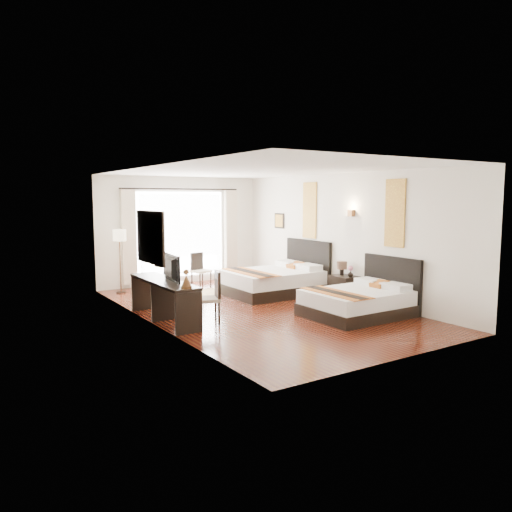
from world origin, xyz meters
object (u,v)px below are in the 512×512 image
nightstand (344,288)px  floor_lamp (120,240)px  table_lamp (342,267)px  vase (350,277)px  desk_chair (208,307)px  side_table (166,278)px  bed_far (275,280)px  window_chair (201,277)px  console_desk (164,300)px  fruit_bowl (165,263)px  television (167,268)px  bed_near (360,301)px

nightstand → floor_lamp: size_ratio=0.38×
table_lamp → vase: table_lamp is taller
nightstand → desk_chair: bearing=-177.6°
table_lamp → side_table: (-2.84, 3.11, -0.42)m
bed_far → window_chair: size_ratio=2.51×
nightstand → console_desk: (-4.02, 0.48, 0.10)m
console_desk → fruit_bowl: size_ratio=9.68×
bed_far → floor_lamp: 3.79m
console_desk → floor_lamp: bearing=86.6°
television → floor_lamp: size_ratio=0.57×
bed_far → nightstand: size_ratio=3.75×
television → side_table: size_ratio=1.30×
fruit_bowl → floor_lamp: bearing=162.0°
side_table → table_lamp: bearing=-47.6°
bed_far → window_chair: (-1.06, 1.78, -0.05)m
bed_far → window_chair: bearing=120.8°
vase → floor_lamp: bearing=135.4°
desk_chair → floor_lamp: bearing=-64.9°
desk_chair → fruit_bowl: bearing=-81.0°
bed_far → desk_chair: 3.07m
table_lamp → desk_chair: size_ratio=0.38×
bed_near → table_lamp: bearing=61.2°
bed_near → nightstand: (0.70, 1.19, -0.00)m
table_lamp → window_chair: size_ratio=0.41×
table_lamp → console_desk: size_ratio=0.16×
nightstand → table_lamp: size_ratio=1.61×
desk_chair → side_table: desk_chair is taller
television → table_lamp: bearing=-86.3°
table_lamp → floor_lamp: floor_lamp is taller
table_lamp → desk_chair: (-3.44, -0.25, -0.46)m
console_desk → floor_lamp: (0.18, 3.09, 0.90)m
bed_near → bed_far: size_ratio=0.89×
vase → fruit_bowl: fruit_bowl is taller
nightstand → side_table: bearing=131.3°
vase → television: bearing=172.4°
nightstand → fruit_bowl: bearing=131.2°
table_lamp → floor_lamp: size_ratio=0.24×
nightstand → desk_chair: (-3.42, -0.14, 0.01)m
table_lamp → television: size_ratio=0.42×
table_lamp → side_table: table_lamp is taller
bed_far → table_lamp: (0.83, -1.38, 0.43)m
bed_near → console_desk: bearing=153.3°
floor_lamp → fruit_bowl: bearing=-18.0°
side_table → window_chair: 0.96m
television → bed_far: bearing=-63.2°
television → desk_chair: (0.58, -0.47, -0.71)m
bed_far → television: size_ratio=2.55×
bed_far → television: television is taller
floor_lamp → fruit_bowl: floor_lamp is taller
window_chair → console_desk: bearing=-48.7°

